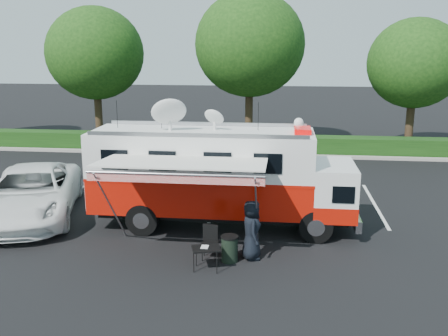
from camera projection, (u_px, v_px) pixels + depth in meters
The scene contains 10 objects.
ground_plane at pixel (222, 226), 16.71m from camera, with size 120.00×120.00×0.00m, color black.
back_border at pixel (270, 62), 27.83m from camera, with size 60.00×6.14×8.87m.
stall_lines at pixel (219, 199), 19.66m from camera, with size 24.12×5.50×0.01m.
command_truck at pixel (220, 175), 16.29m from camera, with size 8.62×2.37×4.14m.
awning at pixel (181, 166), 13.79m from camera, with size 4.70×2.44×2.84m.
white_suv at pixel (34, 217), 17.66m from camera, with size 2.90×6.29×1.75m, color white.
person at pixel (251, 258), 14.22m from camera, with size 0.84×0.55×1.72m, color black.
folding_table at pixel (206, 249), 13.35m from camera, with size 0.87×0.72×0.65m.
folding_chair at pixel (210, 239), 14.17m from camera, with size 0.53×0.55×0.95m.
trash_bin at pixel (230, 249), 13.94m from camera, with size 0.50×0.50×0.75m.
Camera 1 is at (1.87, -15.64, 5.91)m, focal length 40.00 mm.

